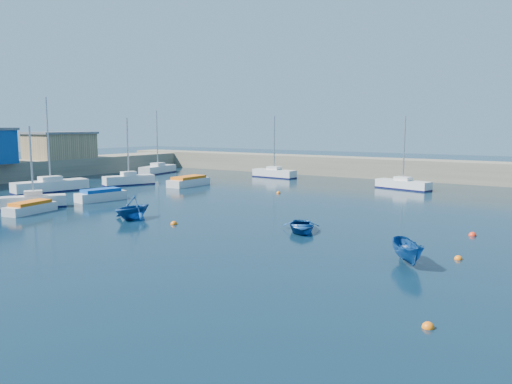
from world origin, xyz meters
The scene contains 21 objects.
ground centered at (0.00, 0.00, 0.00)m, with size 220.00×220.00×0.00m, color black.
back_wall centered at (0.00, 46.00, 1.30)m, with size 96.00×4.50×2.60m, color #766F5A.
left_quay centered at (-42.00, 18.00, 1.20)m, with size 6.00×62.00×2.40m, color #766F5A.
brick_shed_a centered at (-42.00, 24.00, 4.10)m, with size 6.00×8.00×3.40m, color #947D56.
sailboat_1 centered at (-19.31, 5.40, 0.58)m, with size 3.92×5.03×6.85m.
sailboat_2 centered at (-27.62, 12.62, 0.65)m, with size 3.71×7.82×9.83m.
sailboat_3 centered at (-25.38, 21.38, 0.63)m, with size 3.64×6.02×7.82m.
sailboat_4 centered at (-33.13, 33.96, 0.62)m, with size 3.27×7.19×9.11m.
sailboat_5 centered at (-15.80, 38.37, 0.59)m, with size 6.35×2.28×8.22m.
sailboat_6 centered at (2.66, 35.33, 0.55)m, with size 6.27×3.06×7.93m.
motorboat_0 centered at (-17.22, 3.79, 0.44)m, with size 2.25×4.42×0.94m.
motorboat_1 centered at (-17.96, 11.31, 0.52)m, with size 2.33×4.75×1.12m.
motorboat_2 centered at (-18.96, 24.65, 0.54)m, with size 2.04×5.59×1.14m.
dinghy_center centered at (4.10, 9.47, 0.36)m, with size 2.49×3.49×0.72m, color navy.
dinghy_left centered at (-8.49, 6.49, 0.87)m, with size 2.83×3.28×1.73m, color navy.
dinghy_right centered at (12.21, 5.63, 0.60)m, with size 1.17×3.12×1.20m, color navy.
buoy_0 centered at (-4.52, 6.66, 0.00)m, with size 0.49×0.49×0.49m, color orange.
buoy_1 centered at (13.66, 14.36, 0.00)m, with size 0.48×0.48×0.48m, color red.
buoy_2 centered at (14.15, 7.93, 0.00)m, with size 0.41×0.41×0.41m, color orange.
buoy_3 centered at (-6.94, 24.85, 0.00)m, with size 0.44×0.44×0.44m, color orange.
buoy_5 centered at (15.23, -1.98, 0.00)m, with size 0.43×0.43×0.43m, color orange.
Camera 1 is at (19.36, -18.75, 6.80)m, focal length 35.00 mm.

